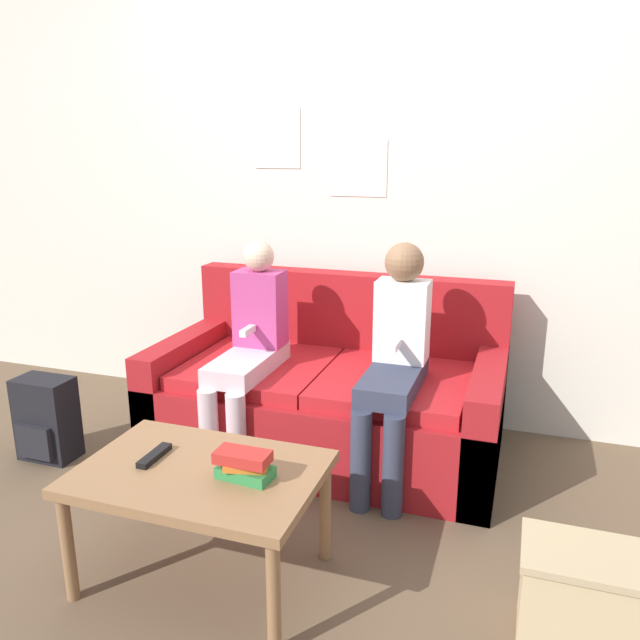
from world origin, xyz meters
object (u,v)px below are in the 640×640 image
storage_box (581,598)px  tv_remote (154,456)px  person_left (249,345)px  coffee_table (200,482)px  person_right (395,354)px  backpack (46,419)px  couch (329,397)px

storage_box → tv_remote: bearing=-176.8°
person_left → tv_remote: size_ratio=6.29×
coffee_table → storage_box: size_ratio=2.20×
coffee_table → person_right: person_right is taller
tv_remote → backpack: 1.16m
couch → person_right: size_ratio=1.56×
coffee_table → storage_box: 1.28m
coffee_table → backpack: 1.32m
couch → backpack: couch is taller
coffee_table → person_left: 0.97m
person_left → backpack: bearing=-159.5°
person_left → tv_remote: bearing=-87.1°
tv_remote → storage_box: tv_remote is taller
tv_remote → couch: bearing=75.2°
person_left → backpack: person_left is taller
couch → tv_remote: (-0.30, -1.11, 0.17)m
person_right → backpack: person_right is taller
coffee_table → tv_remote: bearing=175.3°
person_left → storage_box: bearing=-28.7°
coffee_table → person_left: (-0.23, 0.92, 0.20)m
tv_remote → storage_box: 1.48m
person_right → backpack: size_ratio=2.62×
person_left → person_right: person_right is taller
couch → tv_remote: couch is taller
backpack → person_left: bearing=20.5°
coffee_table → storage_box: coffee_table is taller
tv_remote → storage_box: bearing=3.3°
storage_box → couch: bearing=138.2°
tv_remote → person_right: bearing=53.5°
couch → coffee_table: bearing=-95.3°
storage_box → backpack: backpack is taller
backpack → storage_box: bearing=-10.7°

